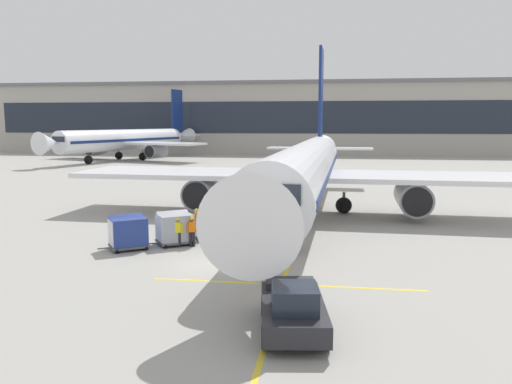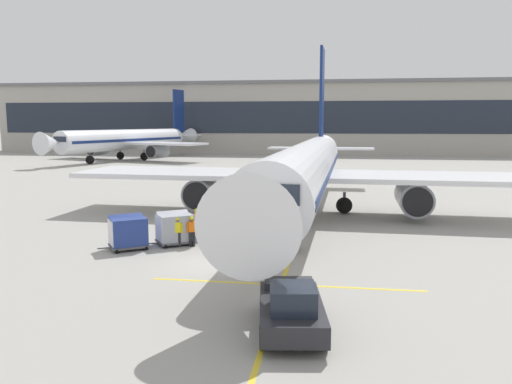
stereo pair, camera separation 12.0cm
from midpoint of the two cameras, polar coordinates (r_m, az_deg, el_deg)
The scene contains 16 objects.
ground_plane at distance 25.77m, azimuth -4.95°, elevation -8.03°, with size 600.00×600.00×0.00m, color #9E9B93.
parked_airplane at distance 38.86m, azimuth 5.77°, elevation 2.59°, with size 35.65×45.74×15.06m.
belt_loader at distance 31.53m, azimuth -3.60°, elevation -3.47°, with size 5.05×4.11×2.99m.
baggage_cart_lead at distance 29.80m, azimuth -9.01°, elevation -3.94°, with size 2.70×2.45×1.91m.
baggage_cart_second at distance 29.24m, azimuth -14.06°, elevation -4.31°, with size 2.70×2.45×1.91m.
pushback_tug at distance 17.54m, azimuth 4.18°, elevation -12.90°, with size 2.67×4.64×1.83m.
ground_crew_by_loader at distance 29.14m, azimuth -7.08°, elevation -4.18°, with size 0.55×0.34×1.74m.
ground_crew_by_carts at distance 29.10m, azimuth -8.67°, elevation -4.23°, with size 0.57×0.30×1.74m.
ground_crew_marshaller at distance 31.32m, azimuth -3.14°, elevation -3.29°, with size 0.52×0.38×1.74m.
ground_crew_wingwalker at distance 31.71m, azimuth -6.57°, elevation -3.19°, with size 0.39×0.51×1.74m.
safety_cone_engine_keepout at distance 36.18m, azimuth -4.68°, elevation -2.89°, with size 0.57×0.57×0.65m.
safety_cone_wingtip at distance 37.37m, azimuth -1.11°, elevation -2.54°, with size 0.55×0.55×0.63m.
apron_guidance_line_lead_in at distance 38.52m, azimuth 5.36°, elevation -2.72°, with size 0.20×110.00×0.01m.
apron_guidance_line_stop_bar at distance 22.54m, azimuth 3.47°, elevation -10.34°, with size 12.00×0.20×0.01m.
terminal_building at distance 123.23m, azimuth 1.28°, elevation 8.28°, with size 125.96×21.31×16.15m.
distant_airplane at distance 97.99m, azimuth -14.06°, elevation 5.65°, with size 31.42×40.00×13.90m.
Camera 2 is at (5.85, -24.10, 7.02)m, focal length 35.66 mm.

